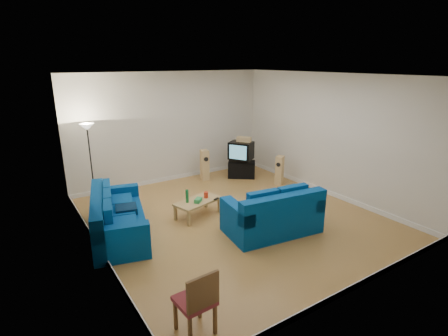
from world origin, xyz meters
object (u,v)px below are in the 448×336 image
sofa_three_seat (116,220)px  sofa_loveseat (273,216)px  coffee_table (198,202)px  television (241,151)px  tv_stand (242,169)px

sofa_three_seat → sofa_loveseat: bearing=73.6°
sofa_loveseat → coffee_table: size_ratio=1.72×
sofa_loveseat → television: bearing=72.8°
sofa_loveseat → tv_stand: size_ratio=2.50×
sofa_three_seat → coffee_table: size_ratio=2.10×
television → sofa_loveseat: bearing=-57.2°
sofa_three_seat → sofa_loveseat: 3.27m
sofa_three_seat → sofa_loveseat: (2.81, -1.67, 0.03)m
sofa_loveseat → coffee_table: (-0.94, 1.57, -0.02)m
sofa_loveseat → coffee_table: 1.83m
sofa_three_seat → television: bearing=125.0°
sofa_loveseat → tv_stand: bearing=72.2°
coffee_table → tv_stand: bearing=35.0°
sofa_loveseat → television: 3.68m
sofa_three_seat → television: television is taller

